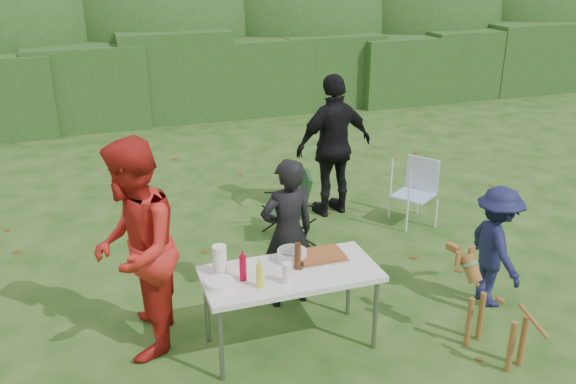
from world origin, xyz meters
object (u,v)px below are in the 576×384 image
object	(u,v)px
beer_bottle	(298,256)
child	(496,247)
lawn_chair	(414,192)
folding_table	(290,277)
person_black_puffy	(334,146)
mustard_bottle	(260,276)
person_red_jacket	(135,250)
dog	(498,314)
camping_chair	(288,207)
ketchup_bottle	(243,268)
paper_towel_roll	(220,260)
person_cook	(287,233)

from	to	relation	value
beer_bottle	child	bearing A→B (deg)	0.23
child	lawn_chair	xyz separation A→B (m)	(0.22, 1.92, -0.19)
folding_table	child	world-z (taller)	child
person_black_puffy	mustard_bottle	size ratio (longest dim) A/B	9.25
child	folding_table	bearing A→B (deg)	98.25
person_red_jacket	child	distance (m)	3.37
child	beer_bottle	distance (m)	2.04
person_black_puffy	mustard_bottle	distance (m)	3.30
dog	beer_bottle	distance (m)	1.76
dog	mustard_bottle	xyz separation A→B (m)	(-1.93, 0.54, 0.42)
camping_chair	ketchup_bottle	xyz separation A→B (m)	(-1.08, -2.02, 0.43)
ketchup_bottle	paper_towel_roll	world-z (taller)	paper_towel_roll
person_cook	camping_chair	xyz separation A→B (m)	(0.46, 1.33, -0.33)
ketchup_bottle	lawn_chair	bearing A→B (deg)	35.72
person_red_jacket	beer_bottle	distance (m)	1.36
person_black_puffy	beer_bottle	xyz separation A→B (m)	(-1.41, -2.57, -0.07)
camping_chair	person_black_puffy	bearing A→B (deg)	-131.05
dog	paper_towel_roll	world-z (taller)	paper_towel_roll
dog	beer_bottle	bearing A→B (deg)	49.48
person_cook	beer_bottle	size ratio (longest dim) A/B	6.26
person_cook	camping_chair	world-z (taller)	person_cook
folding_table	mustard_bottle	distance (m)	0.39
person_black_puffy	camping_chair	distance (m)	1.13
person_black_puffy	lawn_chair	size ratio (longest dim) A/B	2.22
beer_bottle	person_black_puffy	bearing A→B (deg)	61.27
camping_chair	paper_towel_roll	size ratio (longest dim) A/B	3.23
folding_table	person_red_jacket	xyz separation A→B (m)	(-1.23, 0.39, 0.27)
person_black_puffy	beer_bottle	bearing A→B (deg)	51.64
person_cook	person_red_jacket	xyz separation A→B (m)	(-1.44, -0.29, 0.20)
lawn_chair	beer_bottle	xyz separation A→B (m)	(-2.25, -1.93, 0.44)
person_black_puffy	paper_towel_roll	size ratio (longest dim) A/B	7.12
dog	beer_bottle	xyz separation A→B (m)	(-1.54, 0.73, 0.44)
dog	beer_bottle	size ratio (longest dim) A/B	3.64
folding_table	beer_bottle	xyz separation A→B (m)	(0.07, 0.02, 0.17)
person_black_puffy	ketchup_bottle	size ratio (longest dim) A/B	8.41
person_black_puffy	paper_towel_roll	xyz separation A→B (m)	(-2.05, -2.45, -0.06)
lawn_chair	person_black_puffy	bearing A→B (deg)	-71.52
person_red_jacket	dog	bearing A→B (deg)	80.67
folding_table	beer_bottle	size ratio (longest dim) A/B	6.25
folding_table	ketchup_bottle	xyz separation A→B (m)	(-0.41, -0.01, 0.16)
lawn_chair	beer_bottle	bearing A→B (deg)	6.37
folding_table	lawn_chair	world-z (taller)	lawn_chair
person_cook	paper_towel_roll	bearing A→B (deg)	28.85
dog	child	bearing A→B (deg)	-48.86
person_black_puffy	lawn_chair	distance (m)	1.17
person_red_jacket	paper_towel_roll	bearing A→B (deg)	81.68
person_cook	lawn_chair	distance (m)	2.49
person_black_puffy	ketchup_bottle	bearing A→B (deg)	44.32
camping_chair	person_cook	bearing A→B (deg)	84.28
person_red_jacket	dog	size ratio (longest dim) A/B	2.19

